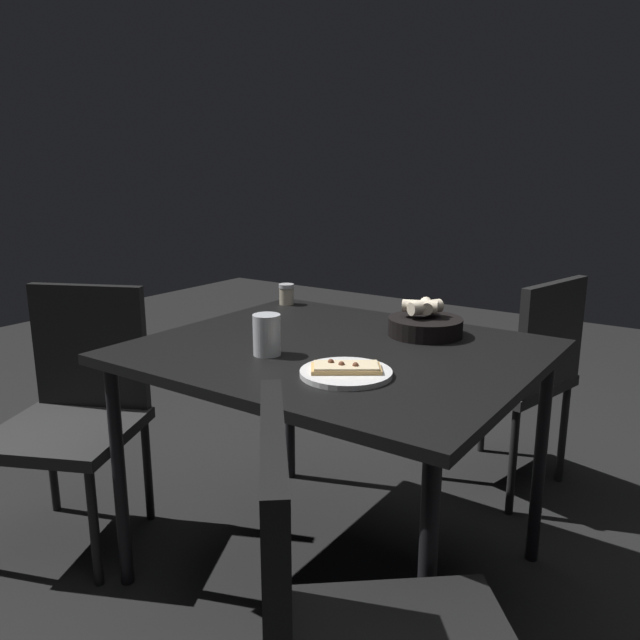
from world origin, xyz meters
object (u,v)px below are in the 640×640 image
(chair_near, at_px, (76,400))
(chair_far, at_px, (349,640))
(dining_table, at_px, (337,367))
(beer_glass, at_px, (267,337))
(bread_basket, at_px, (425,324))
(chair_spare, at_px, (519,368))
(pepper_shaker, at_px, (286,295))
(pizza_plate, at_px, (346,372))

(chair_near, bearing_deg, chair_far, 72.26)
(dining_table, bearing_deg, beer_glass, -33.82)
(bread_basket, distance_m, chair_far, 1.12)
(dining_table, height_order, chair_near, chair_near)
(chair_near, bearing_deg, beer_glass, 100.25)
(dining_table, relative_size, chair_near, 1.29)
(chair_near, height_order, chair_far, chair_far)
(chair_spare, bearing_deg, dining_table, -18.27)
(pepper_shaker, bearing_deg, beer_glass, 33.00)
(pepper_shaker, distance_m, chair_spare, 0.95)
(bread_basket, height_order, chair_near, chair_near)
(beer_glass, height_order, chair_far, chair_far)
(dining_table, distance_m, pizza_plate, 0.27)
(pizza_plate, height_order, chair_far, chair_far)
(bread_basket, bearing_deg, pizza_plate, 1.01)
(pepper_shaker, bearing_deg, chair_spare, 121.84)
(beer_glass, bearing_deg, chair_far, 48.00)
(pepper_shaker, height_order, chair_spare, chair_spare)
(bread_basket, xyz_separation_m, chair_far, (1.02, 0.36, -0.27))
(dining_table, xyz_separation_m, bread_basket, (-0.27, 0.15, 0.10))
(bread_basket, height_order, beer_glass, beer_glass)
(dining_table, height_order, beer_glass, beer_glass)
(pizza_plate, distance_m, chair_far, 0.69)
(pepper_shaker, height_order, chair_far, chair_far)
(pizza_plate, relative_size, chair_near, 0.27)
(dining_table, relative_size, chair_far, 1.26)
(beer_glass, relative_size, chair_far, 0.13)
(pizza_plate, height_order, chair_spare, chair_spare)
(pepper_shaker, bearing_deg, dining_table, 51.50)
(pizza_plate, xyz_separation_m, chair_near, (0.10, -1.02, -0.27))
(chair_near, distance_m, chair_far, 1.44)
(chair_spare, bearing_deg, chair_near, -44.16)
(pizza_plate, relative_size, beer_glass, 2.03)
(chair_spare, bearing_deg, pizza_plate, -6.56)
(dining_table, relative_size, beer_glass, 9.67)
(bread_basket, xyz_separation_m, pepper_shaker, (-0.12, -0.64, -0.00))
(bread_basket, bearing_deg, dining_table, -29.87)
(beer_glass, height_order, chair_spare, beer_glass)
(pizza_plate, xyz_separation_m, chair_spare, (-1.07, 0.12, -0.26))
(bread_basket, xyz_separation_m, beer_glass, (0.45, -0.27, 0.01))
(beer_glass, xyz_separation_m, chair_near, (0.13, -0.74, -0.31))
(pepper_shaker, bearing_deg, chair_far, 41.41)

